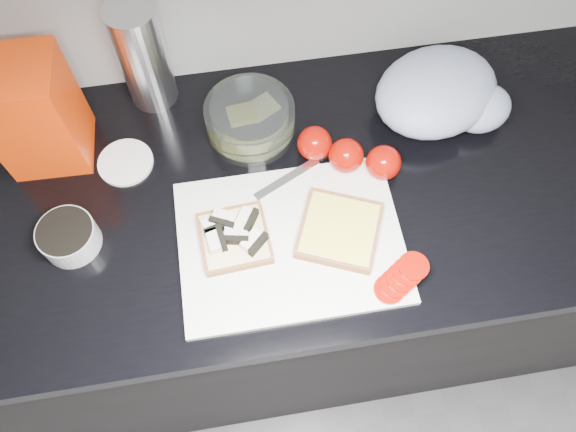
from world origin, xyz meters
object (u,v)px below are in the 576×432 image
at_px(cutting_board, 291,242).
at_px(glass_bowl, 250,120).
at_px(steel_canister, 143,56).
at_px(bread_bag, 34,113).

height_order(cutting_board, glass_bowl, glass_bowl).
bearing_deg(cutting_board, steel_canister, 120.46).
xyz_separation_m(cutting_board, steel_canister, (-0.22, 0.38, 0.11)).
bearing_deg(glass_bowl, cutting_board, -81.57).
distance_m(cutting_board, glass_bowl, 0.26).
relative_size(cutting_board, glass_bowl, 2.29).
xyz_separation_m(glass_bowl, steel_canister, (-0.19, 0.12, 0.08)).
height_order(cutting_board, bread_bag, bread_bag).
relative_size(cutting_board, steel_canister, 1.76).
bearing_deg(steel_canister, bread_bag, -152.25).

